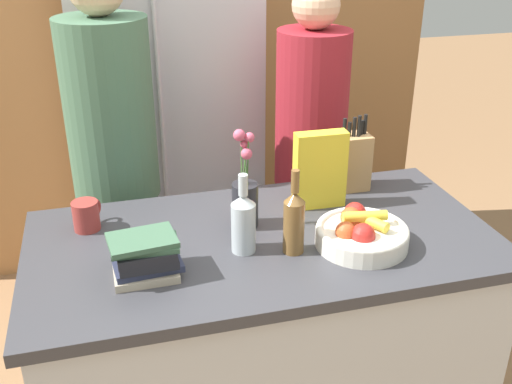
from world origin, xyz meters
TOP-DOWN VIEW (x-y plane):
  - kitchen_island at (0.00, 0.00)m, footprint 1.53×0.78m
  - back_wall_wood at (0.00, 1.57)m, footprint 2.73×0.12m
  - refrigerator at (-0.16, 1.21)m, footprint 0.84×0.63m
  - fruit_bowl at (0.29, -0.12)m, footprint 0.30×0.30m
  - knife_block at (0.43, 0.28)m, footprint 0.12×0.10m
  - flower_vase at (-0.04, 0.10)m, footprint 0.09×0.09m
  - cereal_box at (0.25, 0.17)m, footprint 0.19×0.06m
  - coffee_mug at (-0.56, 0.21)m, footprint 0.10×0.12m
  - book_stack at (-0.39, -0.13)m, footprint 0.22×0.16m
  - bottle_oil at (0.07, -0.11)m, footprint 0.07×0.07m
  - bottle_vinegar at (-0.08, -0.06)m, footprint 0.08×0.08m
  - person_at_sink at (-0.44, 0.65)m, footprint 0.35×0.35m
  - person_in_blue at (0.39, 0.65)m, footprint 0.31×0.31m

SIDE VIEW (x-z plane):
  - kitchen_island at x=0.00m, z-range 0.00..0.93m
  - person_in_blue at x=0.39m, z-range 0.11..1.77m
  - fruit_bowl at x=0.29m, z-range 0.92..1.02m
  - coffee_mug at x=-0.56m, z-range 0.93..1.03m
  - person_at_sink at x=-0.44m, z-range 0.11..1.87m
  - book_stack at x=-0.39m, z-range 0.93..1.06m
  - refrigerator at x=-0.16m, z-range 0.00..2.04m
  - bottle_vinegar at x=-0.08m, z-range 0.90..1.16m
  - flower_vase at x=-0.04m, z-range 0.86..1.21m
  - bottle_oil at x=0.07m, z-range 0.90..1.18m
  - knife_block at x=0.43m, z-range 0.89..1.19m
  - cereal_box at x=0.25m, z-range 0.93..1.21m
  - back_wall_wood at x=0.00m, z-range 0.00..2.60m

